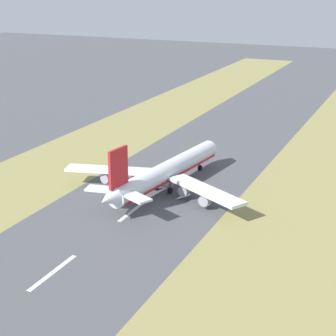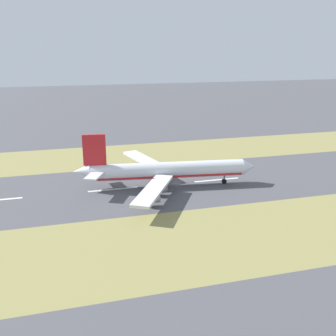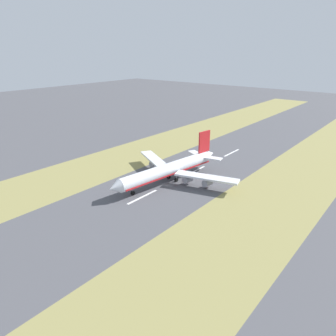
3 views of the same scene
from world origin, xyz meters
name	(u,v)px [view 1 (image 1 of 3)]	position (x,y,z in m)	size (l,w,h in m)	color
ground_plane	(167,184)	(0.00, 0.00, 0.00)	(800.00, 800.00, 0.00)	#4C4C51
grass_median_west	(53,166)	(-45.00, 0.00, 0.00)	(40.00, 600.00, 0.01)	olive
grass_median_east	(305,206)	(45.00, 0.00, 0.00)	(40.00, 600.00, 0.01)	olive
centreline_dash_near	(53,272)	(0.00, -63.42, 0.01)	(1.20, 18.00, 0.01)	silver
centreline_dash_mid	(134,210)	(0.00, -23.42, 0.01)	(1.20, 18.00, 0.01)	silver
centreline_dash_far	(187,169)	(0.00, 16.58, 0.01)	(1.20, 18.00, 0.01)	silver
airplane_main_jet	(165,173)	(1.64, -5.31, 6.02)	(63.61, 67.15, 20.20)	silver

